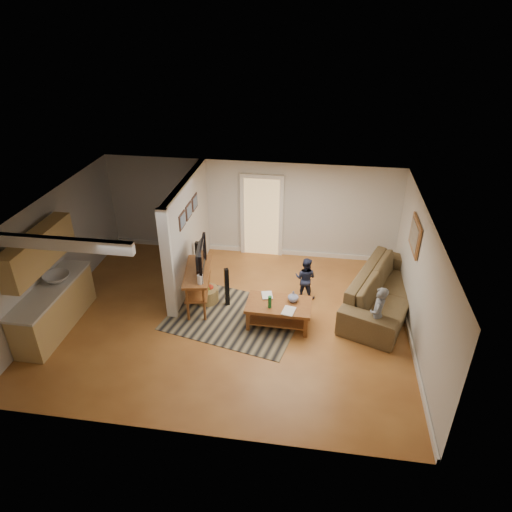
{
  "coord_description": "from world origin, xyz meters",
  "views": [
    {
      "loc": [
        1.73,
        -7.64,
        5.94
      ],
      "look_at": [
        0.47,
        0.83,
        1.1
      ],
      "focal_mm": 32.0,
      "sensor_mm": 36.0,
      "label": 1
    }
  ],
  "objects_px": {
    "speaker_right": "(199,261)",
    "toy_basket": "(207,294)",
    "coffee_table": "(280,308)",
    "toddler": "(304,297)",
    "sofa": "(383,307)",
    "speaker_left": "(227,287)",
    "child": "(373,340)",
    "tv_console": "(198,274)"
  },
  "relations": [
    {
      "from": "speaker_right",
      "to": "toy_basket",
      "type": "bearing_deg",
      "value": -62.06
    },
    {
      "from": "coffee_table",
      "to": "toddler",
      "type": "height_order",
      "value": "coffee_table"
    },
    {
      "from": "sofa",
      "to": "speaker_left",
      "type": "height_order",
      "value": "speaker_left"
    },
    {
      "from": "speaker_left",
      "to": "toddler",
      "type": "relative_size",
      "value": 0.92
    },
    {
      "from": "toy_basket",
      "to": "child",
      "type": "height_order",
      "value": "child"
    },
    {
      "from": "speaker_left",
      "to": "toy_basket",
      "type": "xyz_separation_m",
      "value": [
        -0.48,
        0.07,
        -0.27
      ]
    },
    {
      "from": "toddler",
      "to": "speaker_left",
      "type": "bearing_deg",
      "value": 34.11
    },
    {
      "from": "tv_console",
      "to": "speaker_left",
      "type": "relative_size",
      "value": 1.56
    },
    {
      "from": "child",
      "to": "toddler",
      "type": "distance_m",
      "value": 1.96
    },
    {
      "from": "speaker_right",
      "to": "toddler",
      "type": "relative_size",
      "value": 1.02
    },
    {
      "from": "toddler",
      "to": "sofa",
      "type": "bearing_deg",
      "value": -168.51
    },
    {
      "from": "coffee_table",
      "to": "speaker_left",
      "type": "relative_size",
      "value": 1.45
    },
    {
      "from": "sofa",
      "to": "speaker_right",
      "type": "distance_m",
      "value": 4.36
    },
    {
      "from": "sofa",
      "to": "tv_console",
      "type": "distance_m",
      "value": 4.14
    },
    {
      "from": "toddler",
      "to": "child",
      "type": "bearing_deg",
      "value": 153.13
    },
    {
      "from": "speaker_left",
      "to": "speaker_right",
      "type": "height_order",
      "value": "speaker_right"
    },
    {
      "from": "speaker_left",
      "to": "toddler",
      "type": "distance_m",
      "value": 1.83
    },
    {
      "from": "speaker_left",
      "to": "child",
      "type": "bearing_deg",
      "value": -37.43
    },
    {
      "from": "tv_console",
      "to": "speaker_right",
      "type": "height_order",
      "value": "tv_console"
    },
    {
      "from": "coffee_table",
      "to": "speaker_right",
      "type": "distance_m",
      "value": 2.53
    },
    {
      "from": "coffee_table",
      "to": "child",
      "type": "distance_m",
      "value": 1.97
    },
    {
      "from": "coffee_table",
      "to": "child",
      "type": "height_order",
      "value": "coffee_table"
    },
    {
      "from": "speaker_left",
      "to": "sofa",
      "type": "bearing_deg",
      "value": -16.43
    },
    {
      "from": "tv_console",
      "to": "toy_basket",
      "type": "relative_size",
      "value": 2.82
    },
    {
      "from": "speaker_right",
      "to": "toddler",
      "type": "bearing_deg",
      "value": -5.21
    },
    {
      "from": "child",
      "to": "sofa",
      "type": "bearing_deg",
      "value": -179.92
    },
    {
      "from": "speaker_right",
      "to": "child",
      "type": "height_order",
      "value": "speaker_right"
    },
    {
      "from": "speaker_right",
      "to": "toy_basket",
      "type": "distance_m",
      "value": 0.99
    },
    {
      "from": "sofa",
      "to": "speaker_right",
      "type": "relative_size",
      "value": 2.9
    },
    {
      "from": "toy_basket",
      "to": "child",
      "type": "distance_m",
      "value": 3.7
    },
    {
      "from": "coffee_table",
      "to": "child",
      "type": "xyz_separation_m",
      "value": [
        1.91,
        -0.26,
        -0.4
      ]
    },
    {
      "from": "tv_console",
      "to": "child",
      "type": "xyz_separation_m",
      "value": [
        3.73,
        -0.7,
        -0.79
      ]
    },
    {
      "from": "speaker_right",
      "to": "child",
      "type": "xyz_separation_m",
      "value": [
        4.0,
        -1.68,
        -0.51
      ]
    },
    {
      "from": "sofa",
      "to": "child",
      "type": "height_order",
      "value": "child"
    },
    {
      "from": "sofa",
      "to": "tv_console",
      "type": "xyz_separation_m",
      "value": [
        -4.03,
        -0.5,
        0.79
      ]
    },
    {
      "from": "speaker_right",
      "to": "toy_basket",
      "type": "xyz_separation_m",
      "value": [
        0.4,
        -0.85,
        -0.32
      ]
    },
    {
      "from": "toddler",
      "to": "tv_console",
      "type": "bearing_deg",
      "value": 30.71
    },
    {
      "from": "speaker_left",
      "to": "toy_basket",
      "type": "bearing_deg",
      "value": 147.77
    },
    {
      "from": "child",
      "to": "coffee_table",
      "type": "bearing_deg",
      "value": -83.49
    },
    {
      "from": "speaker_right",
      "to": "toy_basket",
      "type": "relative_size",
      "value": 2.0
    },
    {
      "from": "speaker_left",
      "to": "child",
      "type": "distance_m",
      "value": 3.25
    },
    {
      "from": "toy_basket",
      "to": "sofa",
      "type": "bearing_deg",
      "value": 5.41
    }
  ]
}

